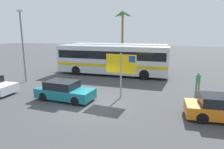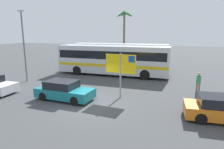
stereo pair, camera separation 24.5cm
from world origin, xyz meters
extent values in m
plane|color=#424447|center=(0.00, 0.00, 0.00)|extent=(120.00, 120.00, 0.00)
cube|color=silver|center=(-1.29, 9.04, 1.73)|extent=(11.97, 2.51, 2.90)
cube|color=black|center=(-1.29, 9.04, 2.28)|extent=(11.49, 2.53, 0.84)
cube|color=gold|center=(-1.29, 9.04, 1.22)|extent=(11.85, 2.53, 0.32)
cylinder|color=black|center=(2.42, 10.17, 0.50)|extent=(1.00, 0.28, 1.00)
cylinder|color=black|center=(2.42, 7.92, 0.50)|extent=(1.00, 0.28, 1.00)
cylinder|color=black|center=(-5.00, 10.17, 0.50)|extent=(1.00, 0.28, 1.00)
cylinder|color=black|center=(-5.00, 7.92, 0.50)|extent=(1.00, 0.28, 1.00)
cube|color=silver|center=(-1.67, 12.70, 1.73)|extent=(11.97, 2.51, 2.90)
cube|color=black|center=(-1.67, 12.70, 2.28)|extent=(11.49, 2.53, 0.84)
cube|color=red|center=(-1.67, 12.70, 1.22)|extent=(11.85, 2.53, 0.32)
cylinder|color=black|center=(2.04, 13.82, 0.50)|extent=(1.00, 0.28, 1.00)
cylinder|color=black|center=(2.04, 11.57, 0.50)|extent=(1.00, 0.28, 1.00)
cylinder|color=black|center=(-5.38, 13.82, 0.50)|extent=(1.00, 0.28, 1.00)
cylinder|color=black|center=(-5.38, 11.57, 0.50)|extent=(1.00, 0.28, 1.00)
cylinder|color=gray|center=(1.63, 1.86, 1.60)|extent=(0.11, 0.11, 3.20)
cube|color=yellow|center=(1.63, 1.86, 2.45)|extent=(2.20, 0.26, 1.30)
cube|color=#1447A8|center=(2.43, 1.79, 2.82)|extent=(0.44, 0.11, 0.44)
cube|color=orange|center=(7.88, -0.07, 0.48)|extent=(4.08, 1.95, 0.64)
cube|color=black|center=(7.64, -0.08, 1.06)|extent=(2.17, 1.69, 0.52)
cylinder|color=black|center=(6.59, 0.62, 0.30)|extent=(0.61, 0.20, 0.60)
cylinder|color=black|center=(6.70, -0.92, 0.30)|extent=(0.61, 0.20, 0.60)
cylinder|color=black|center=(-6.99, 0.61, 0.30)|extent=(0.60, 0.17, 0.60)
cube|color=#19757F|center=(-1.91, 0.28, 0.48)|extent=(4.09, 1.91, 0.64)
cube|color=black|center=(-2.15, 0.29, 1.06)|extent=(2.16, 1.67, 0.52)
cylinder|color=black|center=(-0.63, 0.98, 0.30)|extent=(0.61, 0.19, 0.60)
cylinder|color=black|center=(-0.72, -0.56, 0.30)|extent=(0.61, 0.19, 0.60)
cylinder|color=black|center=(-3.10, 1.12, 0.30)|extent=(0.61, 0.19, 0.60)
cylinder|color=black|center=(-3.19, -0.42, 0.30)|extent=(0.61, 0.19, 0.60)
cylinder|color=#706656|center=(6.90, 4.82, 0.40)|extent=(0.13, 0.13, 0.79)
cylinder|color=#706656|center=(7.07, 4.75, 0.40)|extent=(0.13, 0.13, 0.79)
cylinder|color=#338E4C|center=(6.99, 4.78, 1.11)|extent=(0.32, 0.32, 0.63)
sphere|color=tan|center=(6.99, 4.78, 1.53)|extent=(0.21, 0.21, 0.21)
cylinder|color=slate|center=(-8.20, 3.77, 3.18)|extent=(0.14, 0.14, 6.36)
cube|color=#B2B2B7|center=(-8.20, 3.77, 6.46)|extent=(0.56, 0.20, 0.16)
cylinder|color=brown|center=(-2.79, 19.31, 3.68)|extent=(0.32, 0.32, 7.35)
cone|color=#2D7533|center=(-2.09, 19.39, 7.23)|extent=(1.63, 0.61, 1.04)
cone|color=#2D7533|center=(-2.28, 19.78, 7.22)|extent=(1.47, 1.39, 1.07)
cone|color=#2D7533|center=(-2.96, 19.97, 7.19)|extent=(0.81, 1.63, 1.12)
cone|color=#2D7533|center=(-3.38, 19.72, 7.26)|extent=(1.57, 1.27, 0.98)
cone|color=#2D7533|center=(-3.35, 18.95, 7.16)|extent=(1.55, 1.22, 1.16)
cone|color=#2D7533|center=(-2.87, 18.65, 7.15)|extent=(0.61, 1.59, 1.17)
cone|color=#2D7533|center=(-2.35, 18.73, 7.30)|extent=(1.33, 1.54, 0.92)
camera|label=1|loc=(5.14, -11.38, 4.61)|focal=32.05mm
camera|label=2|loc=(5.37, -11.30, 4.61)|focal=32.05mm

